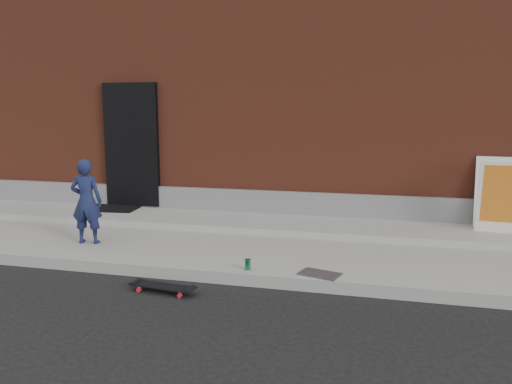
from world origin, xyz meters
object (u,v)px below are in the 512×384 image
(skateboard, at_px, (163,287))
(pizza_sign, at_px, (500,194))
(child, at_px, (86,201))
(soda_can, at_px, (248,264))

(skateboard, xyz_separation_m, pizza_sign, (4.09, 2.97, 0.73))
(skateboard, bearing_deg, child, 144.76)
(skateboard, bearing_deg, soda_can, 34.60)
(skateboard, relative_size, pizza_sign, 0.70)
(child, bearing_deg, pizza_sign, -173.22)
(pizza_sign, bearing_deg, soda_can, -143.59)
(child, relative_size, pizza_sign, 1.10)
(pizza_sign, bearing_deg, skateboard, -143.96)
(pizza_sign, distance_m, soda_can, 4.07)
(child, bearing_deg, soda_can, 156.07)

